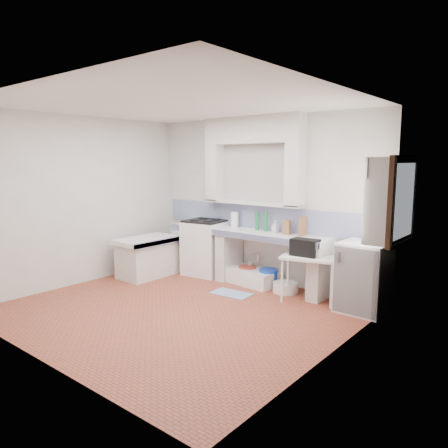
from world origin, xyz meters
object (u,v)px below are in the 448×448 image
Objects in this scene: side_table at (309,279)px; sink at (252,277)px; stove at (206,248)px; fridge at (364,277)px.

sink is at bearing 153.15° from side_table.
side_table is at bearing -13.37° from stove.
side_table is (2.22, -0.21, -0.15)m from stove.
side_table is at bearing -5.18° from sink.
stove reaches higher than side_table.
stove is 2.23m from side_table.
fridge reaches higher than side_table.
stove reaches higher than sink.
side_table reaches higher than sink.
side_table is 0.84× the size of fridge.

